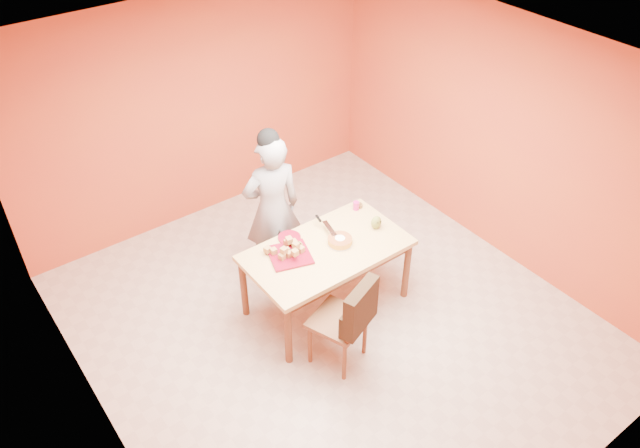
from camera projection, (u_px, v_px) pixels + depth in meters
floor at (331, 322)px, 6.33m from camera, size 5.00×5.00×0.00m
ceiling at (335, 72)px, 4.68m from camera, size 5.00×5.00×0.00m
wall_back at (199, 110)px, 7.09m from camera, size 4.50×0.00×4.50m
wall_left at (83, 329)px, 4.44m from camera, size 0.00×5.00×5.00m
wall_right at (501, 139)px, 6.57m from camera, size 0.00×5.00×5.00m
dining_table at (327, 256)px, 6.13m from camera, size 1.60×0.90×0.76m
dining_chair at (340, 320)px, 5.64m from camera, size 0.61×0.68×1.01m
pastry_pile at (290, 250)px, 5.93m from camera, size 0.34×0.34×0.11m
person at (272, 209)px, 6.43m from camera, size 0.69×0.53×1.70m
pastry_platter at (290, 255)px, 5.97m from camera, size 0.48×0.48×0.02m
red_dinner_plate at (289, 237)px, 6.19m from camera, size 0.25×0.25×0.01m
white_cake_plate at (340, 243)px, 6.12m from camera, size 0.28×0.28×0.01m
sponge_cake at (340, 240)px, 6.10m from camera, size 0.25×0.25×0.06m
cake_server at (330, 228)px, 6.20m from camera, size 0.11×0.27×0.01m
egg_ornament at (376, 222)px, 6.28m from camera, size 0.12×0.10×0.14m
magenta_glass at (356, 206)px, 6.55m from camera, size 0.07×0.07×0.09m
checker_tin at (358, 206)px, 6.60m from camera, size 0.13×0.13×0.03m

